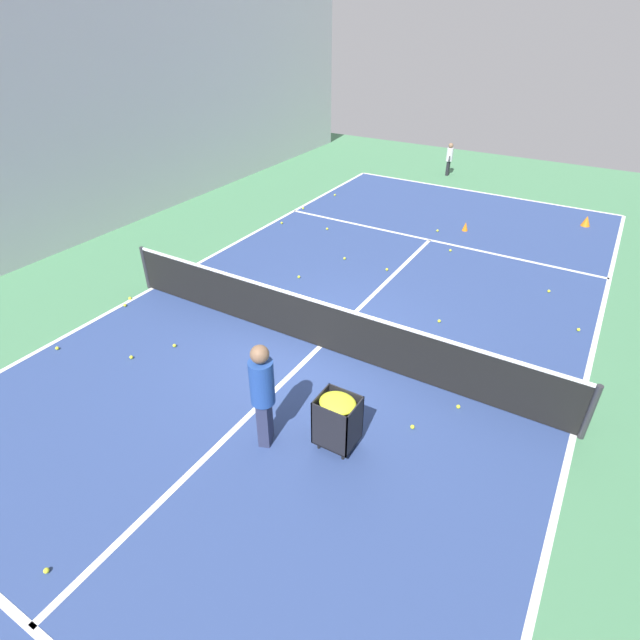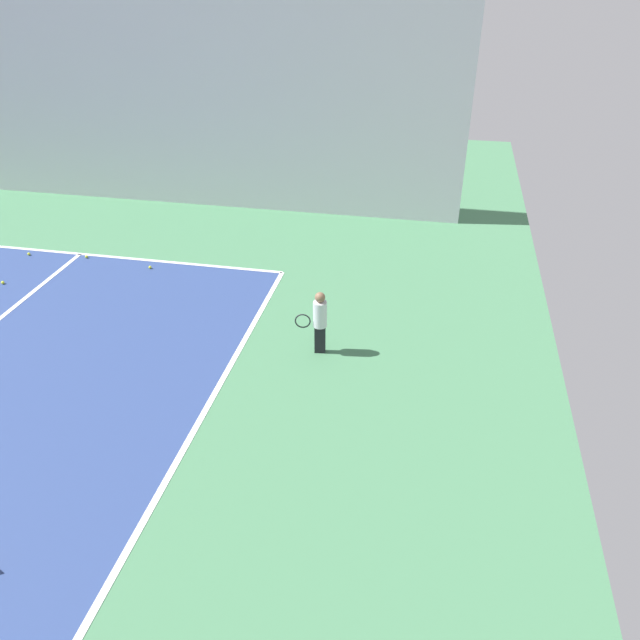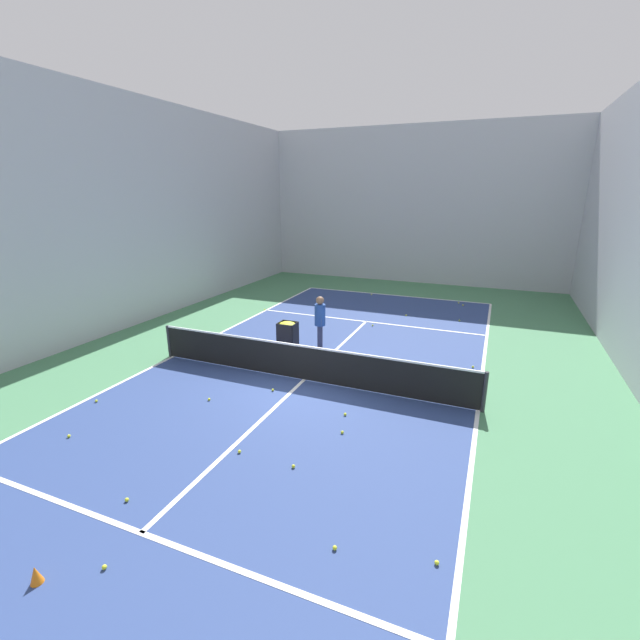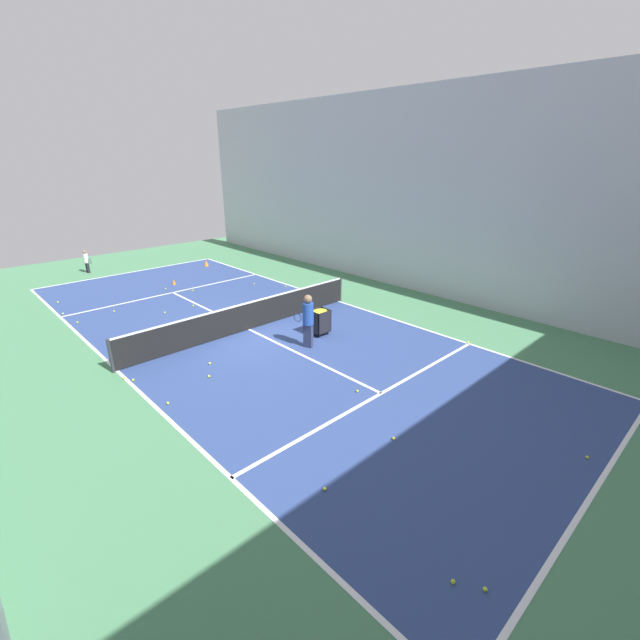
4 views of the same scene
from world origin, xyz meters
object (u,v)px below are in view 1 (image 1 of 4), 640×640
(ball_cart, at_px, (337,413))
(training_cone_1, at_px, (465,226))
(coach_at_net, at_px, (262,389))
(tennis_net, at_px, (320,324))
(training_cone_0, at_px, (586,221))
(player_near_baseline, at_px, (449,157))

(ball_cart, relative_size, training_cone_1, 3.56)
(coach_at_net, distance_m, ball_cart, 1.15)
(tennis_net, distance_m, ball_cart, 2.61)
(coach_at_net, distance_m, training_cone_1, 9.91)
(tennis_net, height_order, training_cone_0, tennis_net)
(coach_at_net, xyz_separation_m, ball_cart, (-0.98, -0.47, -0.37))
(player_near_baseline, distance_m, coach_at_net, 15.27)
(ball_cart, xyz_separation_m, training_cone_0, (-2.12, -11.65, -0.50))
(player_near_baseline, xyz_separation_m, training_cone_1, (-2.32, 5.23, -0.56))
(coach_at_net, xyz_separation_m, training_cone_0, (-3.09, -12.12, -0.87))
(coach_at_net, bearing_deg, ball_cart, -85.37)
(player_near_baseline, height_order, training_cone_1, player_near_baseline)
(coach_at_net, bearing_deg, tennis_net, -8.56)
(tennis_net, distance_m, player_near_baseline, 12.65)
(player_near_baseline, relative_size, coach_at_net, 0.68)
(player_near_baseline, relative_size, ball_cart, 1.30)
(coach_at_net, bearing_deg, training_cone_1, -21.55)
(tennis_net, xyz_separation_m, ball_cart, (-1.55, 2.09, 0.12))
(tennis_net, bearing_deg, training_cone_0, -110.99)
(coach_at_net, relative_size, ball_cart, 1.91)
(ball_cart, bearing_deg, training_cone_1, -84.49)
(ball_cart, bearing_deg, training_cone_0, -100.30)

